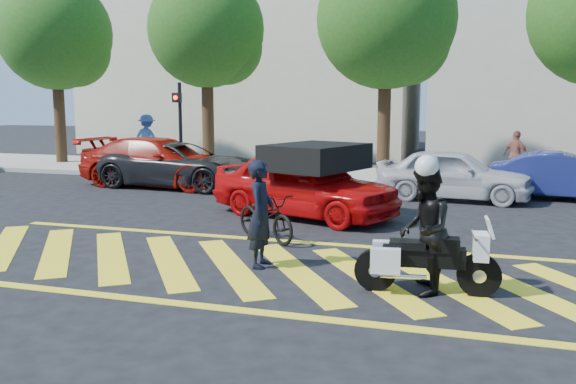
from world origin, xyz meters
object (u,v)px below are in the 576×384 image
(officer_moto, at_px, (424,230))
(red_convertible, at_px, (304,184))
(parked_mid_right, at_px, (453,174))
(parked_right, at_px, (565,176))
(officer_bike, at_px, (261,214))
(bicycle, at_px, (266,217))
(police_motorcycle, at_px, (424,260))
(parked_left, at_px, (160,162))
(parked_mid_left, at_px, (180,165))

(officer_moto, bearing_deg, red_convertible, -153.74)
(red_convertible, relative_size, parked_mid_right, 1.10)
(parked_right, bearing_deg, red_convertible, 131.11)
(officer_bike, xyz_separation_m, bicycle, (-0.55, 1.76, -0.40))
(officer_bike, height_order, red_convertible, officer_bike)
(parked_mid_right, bearing_deg, officer_moto, -174.82)
(bicycle, relative_size, police_motorcycle, 0.87)
(bicycle, xyz_separation_m, officer_moto, (3.11, -2.38, 0.42))
(bicycle, height_order, police_motorcycle, bicycle)
(parked_left, relative_size, parked_mid_left, 1.05)
(parked_mid_left, bearing_deg, parked_mid_right, -86.11)
(police_motorcycle, bearing_deg, officer_bike, 160.40)
(parked_mid_right, xyz_separation_m, parked_right, (2.81, 0.91, -0.06))
(officer_bike, distance_m, bicycle, 1.89)
(bicycle, distance_m, police_motorcycle, 3.93)
(officer_moto, bearing_deg, officer_bike, -109.60)
(bicycle, distance_m, parked_mid_right, 6.71)
(parked_mid_left, distance_m, parked_mid_right, 7.99)
(red_convertible, distance_m, parked_right, 7.37)
(officer_moto, height_order, parked_mid_right, officer_moto)
(parked_mid_right, bearing_deg, red_convertible, 143.52)
(red_convertible, relative_size, parked_right, 1.16)
(bicycle, height_order, parked_mid_left, parked_mid_left)
(officer_bike, height_order, police_motorcycle, officer_bike)
(parked_mid_right, bearing_deg, officer_bike, 166.70)
(bicycle, height_order, parked_right, parked_right)
(red_convertible, distance_m, parked_mid_left, 5.98)
(parked_left, relative_size, parked_right, 1.35)
(parked_mid_left, height_order, parked_mid_right, parked_mid_right)
(bicycle, bearing_deg, parked_right, -5.01)
(police_motorcycle, distance_m, parked_mid_right, 8.30)
(parked_mid_left, relative_size, parked_right, 1.29)
(red_convertible, bearing_deg, parked_left, 77.92)
(bicycle, bearing_deg, parked_mid_right, 8.04)
(parked_mid_right, bearing_deg, parked_mid_left, 95.52)
(parked_mid_left, xyz_separation_m, parked_right, (10.80, 0.91, -0.05))
(parked_right, bearing_deg, bicycle, 143.52)
(officer_bike, xyz_separation_m, red_convertible, (-0.50, 4.22, -0.10))
(officer_moto, relative_size, red_convertible, 0.40)
(officer_bike, bearing_deg, bicycle, 13.48)
(red_convertible, relative_size, parked_left, 0.86)
(parked_mid_left, relative_size, parked_mid_right, 1.22)
(officer_bike, bearing_deg, parked_right, -36.01)
(parked_left, bearing_deg, officer_bike, -137.12)
(police_motorcycle, distance_m, parked_left, 11.99)
(red_convertible, relative_size, parked_mid_left, 0.90)
(officer_bike, xyz_separation_m, police_motorcycle, (2.58, -0.62, -0.38))
(officer_moto, xyz_separation_m, red_convertible, (-3.07, 4.84, -0.13))
(parked_mid_left, distance_m, parked_right, 10.84)
(police_motorcycle, relative_size, red_convertible, 0.45)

